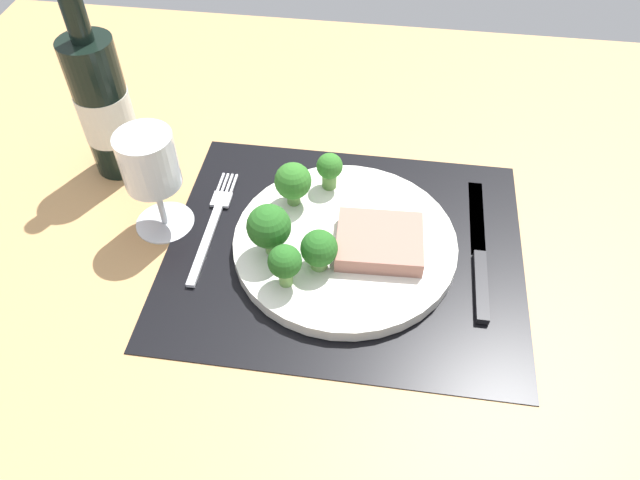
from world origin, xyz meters
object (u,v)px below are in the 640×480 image
steak (379,241)px  knife (479,257)px  fork (213,224)px  wine_bottle (104,106)px  plate (345,243)px  wine_glass (150,167)px

steak → knife: size_ratio=0.43×
knife → fork: bearing=177.1°
wine_bottle → plate: bearing=-19.2°
wine_bottle → wine_glass: (9.36, -9.99, -0.57)cm
wine_bottle → wine_glass: bearing=-46.8°
steak → fork: size_ratio=0.52×
fork → wine_glass: bearing=-178.3°
fork → plate: bearing=-5.2°
fork → wine_glass: 10.61cm
steak → wine_glass: 27.72cm
steak → fork: bearing=173.9°
fork → wine_bottle: 20.51cm
fork → wine_glass: (-6.13, -0.22, 8.66)cm
fork → knife: size_ratio=0.83×
knife → wine_bottle: size_ratio=0.87×
steak → wine_glass: wine_glass is taller
knife → wine_glass: wine_glass is taller
steak → wine_bottle: 38.83cm
fork → wine_glass: wine_glass is taller
fork → knife: bearing=-1.9°
knife → wine_glass: (-38.85, 0.67, 8.61)cm
wine_glass → plate: bearing=-3.0°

